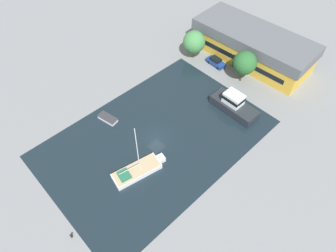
{
  "coord_description": "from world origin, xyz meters",
  "views": [
    {
      "loc": [
        25.3,
        -21.05,
        42.72
      ],
      "look_at": [
        0.0,
        2.95,
        1.0
      ],
      "focal_mm": 32.0,
      "sensor_mm": 36.0,
      "label": 1
    }
  ],
  "objects_px": {
    "quay_tree_near_building": "(245,63)",
    "parked_car": "(216,62)",
    "sailboat_moored": "(138,170)",
    "warehouse_building": "(252,45)",
    "motor_cruiser": "(234,105)",
    "small_dinghy": "(108,118)",
    "quay_tree_by_water": "(194,42)"
  },
  "relations": [
    {
      "from": "quay_tree_near_building",
      "to": "parked_car",
      "type": "height_order",
      "value": "quay_tree_near_building"
    },
    {
      "from": "quay_tree_near_building",
      "to": "sailboat_moored",
      "type": "distance_m",
      "value": 30.65
    },
    {
      "from": "warehouse_building",
      "to": "quay_tree_near_building",
      "type": "relative_size",
      "value": 3.79
    },
    {
      "from": "motor_cruiser",
      "to": "small_dinghy",
      "type": "distance_m",
      "value": 24.16
    },
    {
      "from": "quay_tree_near_building",
      "to": "small_dinghy",
      "type": "xyz_separation_m",
      "value": [
        -10.46,
        -27.02,
        -4.38
      ]
    },
    {
      "from": "quay_tree_near_building",
      "to": "sailboat_moored",
      "type": "relative_size",
      "value": 0.65
    },
    {
      "from": "quay_tree_near_building",
      "to": "motor_cruiser",
      "type": "xyz_separation_m",
      "value": [
        4.13,
        -7.79,
        -3.37
      ]
    },
    {
      "from": "sailboat_moored",
      "to": "motor_cruiser",
      "type": "xyz_separation_m",
      "value": [
        1.85,
        22.49,
        0.77
      ]
    },
    {
      "from": "quay_tree_near_building",
      "to": "quay_tree_by_water",
      "type": "distance_m",
      "value": 12.57
    },
    {
      "from": "warehouse_building",
      "to": "quay_tree_near_building",
      "type": "distance_m",
      "value": 8.64
    },
    {
      "from": "quay_tree_by_water",
      "to": "motor_cruiser",
      "type": "distance_m",
      "value": 17.95
    },
    {
      "from": "quay_tree_near_building",
      "to": "sailboat_moored",
      "type": "xyz_separation_m",
      "value": [
        2.28,
        -30.28,
        -4.14
      ]
    },
    {
      "from": "parked_car",
      "to": "motor_cruiser",
      "type": "bearing_deg",
      "value": 57.31
    },
    {
      "from": "quay_tree_near_building",
      "to": "parked_car",
      "type": "xyz_separation_m",
      "value": [
        -7.21,
        0.25,
        -3.89
      ]
    },
    {
      "from": "sailboat_moored",
      "to": "parked_car",
      "type": "bearing_deg",
      "value": 118.48
    },
    {
      "from": "sailboat_moored",
      "to": "small_dinghy",
      "type": "distance_m",
      "value": 13.16
    },
    {
      "from": "warehouse_building",
      "to": "quay_tree_near_building",
      "type": "bearing_deg",
      "value": -69.04
    },
    {
      "from": "quay_tree_by_water",
      "to": "small_dinghy",
      "type": "height_order",
      "value": "quay_tree_by_water"
    },
    {
      "from": "quay_tree_near_building",
      "to": "small_dinghy",
      "type": "relative_size",
      "value": 1.73
    },
    {
      "from": "quay_tree_by_water",
      "to": "motor_cruiser",
      "type": "height_order",
      "value": "quay_tree_by_water"
    },
    {
      "from": "quay_tree_by_water",
      "to": "small_dinghy",
      "type": "distance_m",
      "value": 25.82
    },
    {
      "from": "quay_tree_near_building",
      "to": "motor_cruiser",
      "type": "relative_size",
      "value": 0.75
    },
    {
      "from": "quay_tree_by_water",
      "to": "parked_car",
      "type": "distance_m",
      "value": 6.49
    },
    {
      "from": "parked_car",
      "to": "sailboat_moored",
      "type": "relative_size",
      "value": 0.41
    },
    {
      "from": "quay_tree_by_water",
      "to": "small_dinghy",
      "type": "xyz_separation_m",
      "value": [
        2.0,
        -25.45,
        -3.85
      ]
    },
    {
      "from": "parked_car",
      "to": "small_dinghy",
      "type": "distance_m",
      "value": 27.47
    },
    {
      "from": "small_dinghy",
      "to": "motor_cruiser",
      "type": "bearing_deg",
      "value": -48.86
    },
    {
      "from": "warehouse_building",
      "to": "parked_car",
      "type": "xyz_separation_m",
      "value": [
        -3.73,
        -7.55,
        -2.59
      ]
    },
    {
      "from": "motor_cruiser",
      "to": "sailboat_moored",
      "type": "bearing_deg",
      "value": 175.57
    },
    {
      "from": "quay_tree_by_water",
      "to": "warehouse_building",
      "type": "bearing_deg",
      "value": 46.22
    },
    {
      "from": "quay_tree_near_building",
      "to": "small_dinghy",
      "type": "bearing_deg",
      "value": -111.17
    },
    {
      "from": "quay_tree_by_water",
      "to": "motor_cruiser",
      "type": "bearing_deg",
      "value": -20.58
    }
  ]
}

